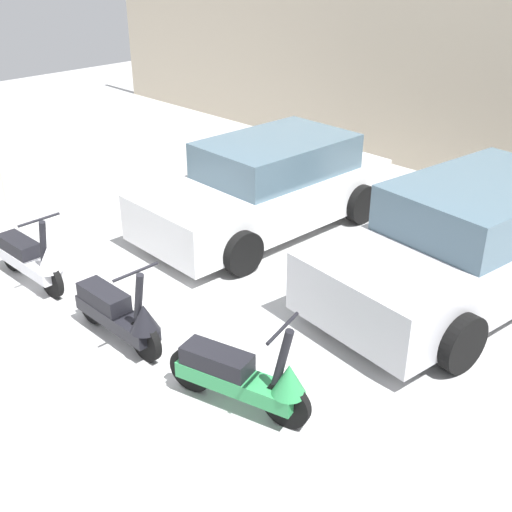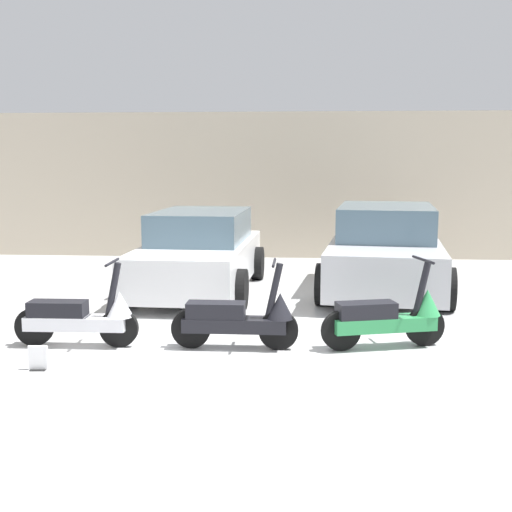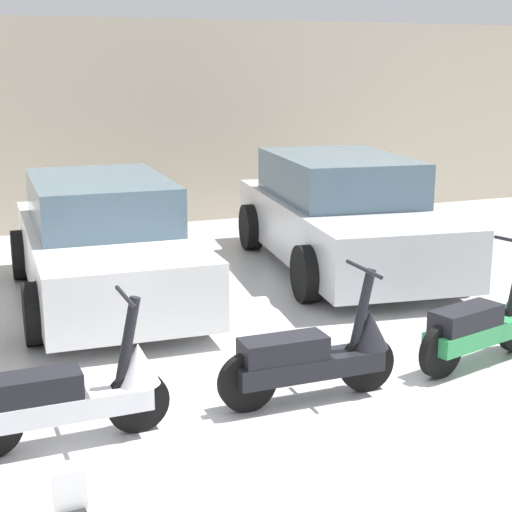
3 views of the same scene
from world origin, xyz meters
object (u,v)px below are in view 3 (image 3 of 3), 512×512
object	(u,v)px
car_rear_left	(104,242)
placard_near_left_scooter	(70,494)
scooter_front_center	(487,322)
car_rear_center	(343,215)
scooter_front_right	(317,355)
scooter_front_left	(74,393)

from	to	relation	value
car_rear_left	placard_near_left_scooter	size ratio (longest dim) A/B	15.40
scooter_front_center	car_rear_center	distance (m)	3.49
scooter_front_right	car_rear_center	xyz separation A→B (m)	(2.12, 3.62, 0.31)
scooter_front_left	placard_near_left_scooter	world-z (taller)	scooter_front_left
scooter_front_center	car_rear_left	size ratio (longest dim) A/B	0.37
car_rear_left	scooter_front_right	bearing A→B (deg)	18.91
car_rear_center	scooter_front_center	bearing A→B (deg)	1.03
scooter_front_left	car_rear_left	bearing A→B (deg)	74.54
car_rear_center	scooter_front_right	bearing A→B (deg)	-22.96
scooter_front_right	scooter_front_center	world-z (taller)	scooter_front_center
scooter_front_center	car_rear_left	distance (m)	4.20
scooter_front_center	car_rear_center	world-z (taller)	car_rear_center
car_rear_center	scooter_front_left	bearing A→B (deg)	-40.13
car_rear_left	car_rear_center	distance (m)	3.13
scooter_front_left	placard_near_left_scooter	bearing A→B (deg)	-102.10
car_rear_left	car_rear_center	size ratio (longest dim) A/B	0.91
car_rear_left	scooter_front_left	bearing A→B (deg)	-12.19
car_rear_left	scooter_front_center	bearing A→B (deg)	42.97
scooter_front_right	scooter_front_left	bearing A→B (deg)	-178.89
scooter_front_left	scooter_front_center	size ratio (longest dim) A/B	1.00
scooter_front_left	car_rear_center	size ratio (longest dim) A/B	0.34
scooter_front_left	scooter_front_right	xyz separation A→B (m)	(1.87, 0.04, 0.00)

